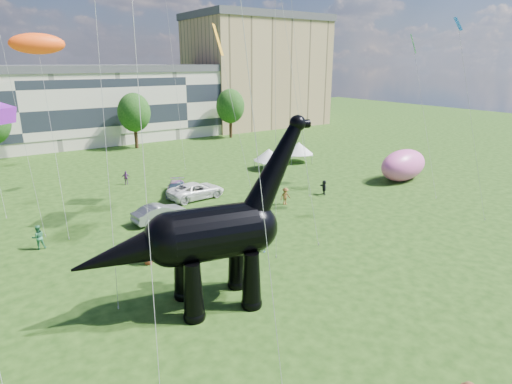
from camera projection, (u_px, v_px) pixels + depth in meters
ground at (316, 315)px, 24.17m from camera, size 220.00×220.00×0.00m
terrace_row at (15, 112)px, 67.24m from camera, size 78.00×11.00×12.00m
apartment_block at (257, 74)px, 93.83m from camera, size 28.00×18.00×22.00m
tree_mid_right at (134, 109)px, 68.58m from camera, size 5.20×5.20×9.44m
tree_far_right at (230, 103)px, 78.21m from camera, size 5.20×5.20×9.44m
dinosaur_sculpture at (205, 237)px, 24.01m from camera, size 13.79×5.03×11.24m
car_grey at (159, 213)px, 37.96m from camera, size 4.99×2.25×1.59m
car_white at (196, 191)px, 44.42m from camera, size 6.18×3.14×1.67m
car_dark at (176, 188)px, 45.85m from camera, size 3.81×4.90×1.32m
gazebo_near at (269, 155)px, 56.16m from camera, size 4.54×4.54×2.73m
gazebo_far at (299, 148)px, 60.10m from camera, size 5.23×5.23×2.83m
inflatable_pink at (403, 165)px, 50.90m from camera, size 7.79×4.54×3.71m
visitors at (172, 236)px, 32.86m from camera, size 44.55×42.26×1.90m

